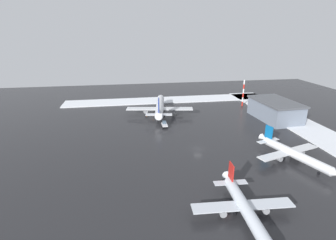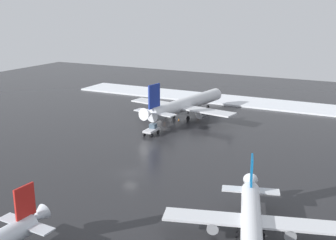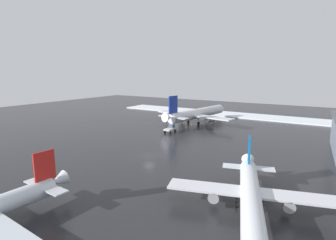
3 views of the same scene
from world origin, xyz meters
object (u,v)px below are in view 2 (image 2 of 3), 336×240
airplane_parked_portside (251,226)px  ground_crew_mid_apron (198,111)px  traffic_cone_mid_line (161,115)px  ground_crew_by_nose_gear (165,116)px  airplane_foreground_jet (186,104)px  traffic_cone_near_nose (179,119)px  pushback_tug (152,129)px

airplane_parked_portside → ground_crew_mid_apron: size_ratio=16.08×
ground_crew_mid_apron → airplane_parked_portside: bearing=120.7°
ground_crew_mid_apron → traffic_cone_mid_line: (-6.63, 8.46, -0.70)m
ground_crew_by_nose_gear → traffic_cone_mid_line: size_ratio=3.11×
ground_crew_by_nose_gear → ground_crew_mid_apron: (9.67, -5.67, 0.00)m
airplane_foreground_jet → traffic_cone_near_nose: airplane_foreground_jet is taller
airplane_parked_portside → ground_crew_by_nose_gear: bearing=-159.4°
airplane_parked_portside → pushback_tug: size_ratio=5.96×
airplane_foreground_jet → airplane_parked_portside: size_ratio=1.38×
ground_crew_mid_apron → traffic_cone_near_nose: (-8.43, 2.09, -0.70)m
pushback_tug → ground_crew_mid_apron: (22.95, -2.37, -0.31)m
ground_crew_mid_apron → pushback_tug: bearing=86.4°
pushback_tug → traffic_cone_near_nose: size_ratio=8.39×
traffic_cone_near_nose → pushback_tug: bearing=178.9°
airplane_parked_portside → traffic_cone_mid_line: (53.03, 40.67, -2.48)m
ground_crew_mid_apron → traffic_cone_near_nose: 8.71m
airplane_parked_portside → traffic_cone_mid_line: 66.88m
airplane_parked_portside → ground_crew_mid_apron: 67.83m
traffic_cone_near_nose → airplane_foreground_jet: bearing=-3.4°
airplane_foreground_jet → ground_crew_by_nose_gear: (-5.09, 3.82, -2.76)m
ground_crew_mid_apron → ground_crew_by_nose_gear: bearing=61.9°
traffic_cone_mid_line → traffic_cone_near_nose: bearing=-105.8°
pushback_tug → ground_crew_mid_apron: pushback_tug is taller
traffic_cone_mid_line → pushback_tug: bearing=-159.6°
airplane_foreground_jet → ground_crew_by_nose_gear: 6.93m
pushback_tug → traffic_cone_mid_line: (16.32, 6.08, -1.01)m
ground_crew_by_nose_gear → traffic_cone_mid_line: ground_crew_by_nose_gear is taller
pushback_tug → traffic_cone_near_nose: bearing=-1.5°
airplane_foreground_jet → ground_crew_by_nose_gear: bearing=152.4°
airplane_parked_portside → pushback_tug: 50.46m
ground_crew_mid_apron → traffic_cone_near_nose: size_ratio=3.11×
airplane_foreground_jet → traffic_cone_near_nose: 5.18m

